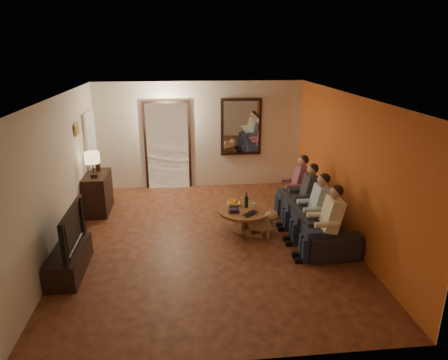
{
  "coord_description": "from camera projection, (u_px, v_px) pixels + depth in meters",
  "views": [
    {
      "loc": [
        -0.42,
        -6.59,
        3.39
      ],
      "look_at": [
        0.3,
        0.3,
        1.05
      ],
      "focal_mm": 32.0,
      "sensor_mm": 36.0,
      "label": 1
    }
  ],
  "objects": [
    {
      "name": "mirror_frame",
      "position": [
        241.0,
        127.0,
        9.74
      ],
      "size": [
        1.0,
        0.05,
        1.4
      ],
      "primitive_type": "cube",
      "color": "black",
      "rests_on": "back_wall"
    },
    {
      "name": "front_wall",
      "position": [
        229.0,
        260.0,
        4.09
      ],
      "size": [
        5.0,
        0.02,
        2.6
      ],
      "primitive_type": "cube",
      "color": "beige",
      "rests_on": "floor"
    },
    {
      "name": "wine_glass",
      "position": [
        254.0,
        206.0,
        7.58
      ],
      "size": [
        0.06,
        0.06,
        0.1
      ],
      "primitive_type": "cylinder",
      "color": "silver",
      "rests_on": "coffee_table"
    },
    {
      "name": "left_wall",
      "position": [
        60.0,
        177.0,
        6.67
      ],
      "size": [
        0.02,
        6.0,
        2.6
      ],
      "primitive_type": "cube",
      "color": "beige",
      "rests_on": "floor"
    },
    {
      "name": "dresser",
      "position": [
        98.0,
        193.0,
        8.46
      ],
      "size": [
        0.45,
        0.95,
        0.84
      ],
      "primitive_type": "cube",
      "color": "black",
      "rests_on": "floor"
    },
    {
      "name": "person_d",
      "position": [
        297.0,
        188.0,
        8.2
      ],
      "size": [
        0.6,
        0.4,
        1.2
      ],
      "primitive_type": null,
      "color": "tan",
      "rests_on": "sofa"
    },
    {
      "name": "framed_art",
      "position": [
        77.0,
        129.0,
        7.72
      ],
      "size": [
        0.03,
        0.28,
        0.24
      ],
      "primitive_type": "cube",
      "color": "#B28C33",
      "rests_on": "left_wall"
    },
    {
      "name": "white_door",
      "position": [
        92.0,
        157.0,
        8.93
      ],
      "size": [
        0.06,
        0.85,
        2.04
      ],
      "primitive_type": "cube",
      "color": "white",
      "rests_on": "floor"
    },
    {
      "name": "floor",
      "position": [
        210.0,
        240.0,
        7.33
      ],
      "size": [
        5.0,
        6.0,
        0.01
      ],
      "primitive_type": "cube",
      "color": "#421C11",
      "rests_on": "ground"
    },
    {
      "name": "tv_stand",
      "position": [
        70.0,
        261.0,
        6.23
      ],
      "size": [
        0.45,
        1.21,
        0.4
      ],
      "primitive_type": "cube",
      "color": "black",
      "rests_on": "floor"
    },
    {
      "name": "right_wall",
      "position": [
        347.0,
        168.0,
        7.16
      ],
      "size": [
        0.02,
        6.0,
        2.6
      ],
      "primitive_type": "cube",
      "color": "beige",
      "rests_on": "floor"
    },
    {
      "name": "sofa",
      "position": [
        314.0,
        218.0,
        7.45
      ],
      "size": [
        2.25,
        0.95,
        0.65
      ],
      "primitive_type": "imported",
      "rotation": [
        0.0,
        0.0,
        1.61
      ],
      "color": "black",
      "rests_on": "floor"
    },
    {
      "name": "person_a",
      "position": [
        327.0,
        226.0,
        6.5
      ],
      "size": [
        0.6,
        0.4,
        1.2
      ],
      "primitive_type": null,
      "color": "tan",
      "rests_on": "sofa"
    },
    {
      "name": "fridge_glimpse",
      "position": [
        178.0,
        152.0,
        9.8
      ],
      "size": [
        0.45,
        0.03,
        1.7
      ],
      "primitive_type": "cube",
      "color": "silver",
      "rests_on": "floor"
    },
    {
      "name": "laptop",
      "position": [
        252.0,
        215.0,
        7.28
      ],
      "size": [
        0.38,
        0.38,
        0.03
      ],
      "primitive_type": "imported",
      "rotation": [
        0.0,
        0.0,
        0.77
      ],
      "color": "black",
      "rests_on": "coffee_table"
    },
    {
      "name": "door_trim",
      "position": [
        168.0,
        147.0,
        9.72
      ],
      "size": [
        1.12,
        0.04,
        2.22
      ],
      "primitive_type": "cube",
      "color": "black",
      "rests_on": "floor"
    },
    {
      "name": "art_canvas",
      "position": [
        77.0,
        129.0,
        7.72
      ],
      "size": [
        0.01,
        0.22,
        0.18
      ],
      "primitive_type": "cube",
      "color": "brown",
      "rests_on": "left_wall"
    },
    {
      "name": "tv",
      "position": [
        65.0,
        229.0,
        6.05
      ],
      "size": [
        1.17,
        0.15,
        0.68
      ],
      "primitive_type": "imported",
      "rotation": [
        0.0,
        0.0,
        1.57
      ],
      "color": "black",
      "rests_on": "tv_stand"
    },
    {
      "name": "mirror_glass",
      "position": [
        241.0,
        127.0,
        9.71
      ],
      "size": [
        0.86,
        0.02,
        1.26
      ],
      "primitive_type": "cube",
      "color": "white",
      "rests_on": "back_wall"
    },
    {
      "name": "table_lamp",
      "position": [
        93.0,
        165.0,
        8.03
      ],
      "size": [
        0.3,
        0.3,
        0.54
      ],
      "primitive_type": null,
      "color": "beige",
      "rests_on": "dresser"
    },
    {
      "name": "bowl",
      "position": [
        234.0,
        204.0,
        7.71
      ],
      "size": [
        0.26,
        0.26,
        0.06
      ],
      "primitive_type": "imported",
      "color": "white",
      "rests_on": "coffee_table"
    },
    {
      "name": "coffee_table",
      "position": [
        244.0,
        220.0,
        7.61
      ],
      "size": [
        1.21,
        1.21,
        0.45
      ],
      "primitive_type": "cylinder",
      "rotation": [
        0.0,
        0.0,
        -0.24
      ],
      "color": "brown",
      "rests_on": "floor"
    },
    {
      "name": "back_wall",
      "position": [
        200.0,
        136.0,
        9.74
      ],
      "size": [
        5.0,
        0.02,
        2.6
      ],
      "primitive_type": "cube",
      "color": "beige",
      "rests_on": "floor"
    },
    {
      "name": "book_stack",
      "position": [
        234.0,
        210.0,
        7.41
      ],
      "size": [
        0.2,
        0.15,
        0.07
      ],
      "primitive_type": null,
      "color": "black",
      "rests_on": "coffee_table"
    },
    {
      "name": "person_b",
      "position": [
        315.0,
        211.0,
        7.07
      ],
      "size": [
        0.6,
        0.4,
        1.2
      ],
      "primitive_type": null,
      "color": "tan",
      "rests_on": "sofa"
    },
    {
      "name": "kitchen_doorway",
      "position": [
        168.0,
        147.0,
        9.72
      ],
      "size": [
        1.0,
        0.06,
        2.1
      ],
      "primitive_type": "cube",
      "color": "#FFE0A5",
      "rests_on": "floor"
    },
    {
      "name": "ceiling",
      "position": [
        208.0,
        97.0,
        6.5
      ],
      "size": [
        5.0,
        6.0,
        0.01
      ],
      "primitive_type": "cube",
      "color": "white",
      "rests_on": "back_wall"
    },
    {
      "name": "dog",
      "position": [
        261.0,
        222.0,
        7.38
      ],
      "size": [
        0.61,
        0.42,
        0.56
      ],
      "primitive_type": null,
      "rotation": [
        0.0,
        0.0,
        -0.35
      ],
      "color": "#A46E4B",
      "rests_on": "floor"
    },
    {
      "name": "orange_accent",
      "position": [
        347.0,
        168.0,
        7.16
      ],
      "size": [
        0.01,
        6.0,
        2.6
      ],
      "primitive_type": "cube",
      "color": "#D95B25",
      "rests_on": "right_wall"
    },
    {
      "name": "oranges",
      "position": [
        234.0,
        201.0,
        7.69
      ],
      "size": [
        0.2,
        0.2,
        0.08
      ],
      "primitive_type": null,
      "color": "orange",
      "rests_on": "bowl"
    },
    {
      "name": "flower_vase",
      "position": [
        97.0,
        161.0,
        8.46
      ],
      "size": [
        0.14,
        0.14,
        0.44
      ],
      "primitive_type": null,
      "color": "#AC1D12",
      "rests_on": "dresser"
    },
    {
      "name": "wine_bottle",
      "position": [
        246.0,
        200.0,
        7.58
      ],
      "size": [
        0.07,
        0.07,
        0.31
      ],
      "primitive_type": null,
      "color": "black",
      "rests_on": "coffee_table"
    },
    {
      "name": "person_c",
      "position": [
        305.0,
        199.0,
        7.63
      ],
      "size": [
        0.6,
        0.4,
        1.2
      ],
      "primitive_type": null,
      "color": "tan",
      "rests_on": "sofa"
    }
  ]
}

